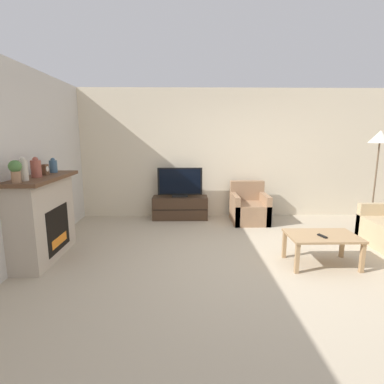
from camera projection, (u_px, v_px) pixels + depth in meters
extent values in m
plane|color=tan|center=(258.00, 264.00, 4.11)|extent=(24.00, 24.00, 0.00)
cube|color=beige|center=(232.00, 154.00, 6.39)|extent=(12.00, 0.06, 2.70)
cube|color=beige|center=(9.00, 167.00, 3.79)|extent=(0.06, 12.00, 2.70)
cube|color=#B7A893|center=(43.00, 220.00, 4.23)|extent=(0.39, 1.27, 1.14)
cube|color=black|center=(58.00, 229.00, 4.26)|extent=(0.01, 0.70, 0.63)
cube|color=orange|center=(60.00, 240.00, 4.29)|extent=(0.01, 0.49, 0.13)
cube|color=brown|center=(42.00, 178.00, 4.12)|extent=(0.51, 1.39, 0.05)
cylinder|color=beige|center=(23.00, 170.00, 3.68)|extent=(0.11, 0.11, 0.26)
sphere|color=beige|center=(22.00, 159.00, 3.65)|extent=(0.06, 0.06, 0.06)
cylinder|color=#994C3D|center=(36.00, 169.00, 3.99)|extent=(0.13, 0.13, 0.23)
sphere|color=#994C3D|center=(35.00, 160.00, 3.97)|extent=(0.07, 0.07, 0.07)
cylinder|color=#385670|center=(53.00, 166.00, 4.51)|extent=(0.11, 0.11, 0.18)
sphere|color=#385670|center=(53.00, 160.00, 4.49)|extent=(0.06, 0.06, 0.06)
cube|color=brown|center=(45.00, 170.00, 4.24)|extent=(0.07, 0.11, 0.15)
cylinder|color=white|center=(47.00, 169.00, 4.23)|extent=(0.00, 0.08, 0.08)
cylinder|color=#936B4C|center=(16.00, 177.00, 3.52)|extent=(0.10, 0.10, 0.14)
sphere|color=#477038|center=(15.00, 166.00, 3.50)|extent=(0.15, 0.15, 0.15)
cube|color=#422D1E|center=(180.00, 208.00, 6.31)|extent=(1.14, 0.41, 0.48)
cube|color=black|center=(180.00, 210.00, 6.10)|extent=(1.12, 0.01, 0.01)
cube|color=black|center=(180.00, 196.00, 6.26)|extent=(0.32, 0.18, 0.04)
cube|color=black|center=(180.00, 181.00, 6.20)|extent=(0.92, 0.03, 0.57)
cube|color=black|center=(180.00, 181.00, 6.19)|extent=(0.85, 0.01, 0.51)
cube|color=#937051|center=(249.00, 213.00, 6.06)|extent=(0.70, 0.76, 0.40)
cube|color=#937051|center=(247.00, 190.00, 6.29)|extent=(0.70, 0.14, 0.40)
cube|color=#937051|center=(235.00, 208.00, 6.04)|extent=(0.10, 0.76, 0.58)
cube|color=#937051|center=(264.00, 208.00, 6.05)|extent=(0.10, 0.76, 0.58)
cube|color=#A37F56|center=(322.00, 236.00, 4.02)|extent=(0.92, 0.58, 0.03)
cube|color=#A37F56|center=(297.00, 259.00, 3.81)|extent=(0.05, 0.05, 0.40)
cube|color=#A37F56|center=(362.00, 258.00, 3.82)|extent=(0.05, 0.05, 0.40)
cube|color=#A37F56|center=(284.00, 244.00, 4.30)|extent=(0.05, 0.05, 0.40)
cube|color=#A37F56|center=(342.00, 244.00, 4.32)|extent=(0.05, 0.05, 0.40)
cube|color=black|center=(322.00, 236.00, 3.94)|extent=(0.08, 0.16, 0.02)
cylinder|color=black|center=(370.00, 229.00, 5.62)|extent=(0.30, 0.30, 0.01)
cylinder|color=brown|center=(374.00, 187.00, 5.47)|extent=(0.03, 0.03, 1.59)
cone|color=beige|center=(380.00, 137.00, 5.30)|extent=(0.39, 0.39, 0.22)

